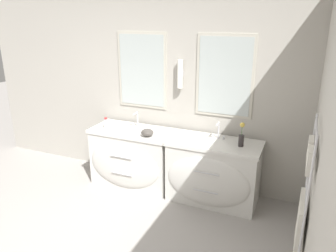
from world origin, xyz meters
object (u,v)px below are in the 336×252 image
object	(u,v)px
amenity_bowl	(147,133)
flower_vase	(241,137)
vanity_right	(213,172)
vanity_left	(132,157)
toiletry_bottle	(106,123)

from	to	relation	value
amenity_bowl	flower_vase	distance (m)	1.16
vanity_right	flower_vase	bearing A→B (deg)	3.43
vanity_left	amenity_bowl	xyz separation A→B (m)	(0.29, -0.11, 0.44)
vanity_right	toiletry_bottle	bearing A→B (deg)	-177.86
vanity_left	flower_vase	bearing A→B (deg)	0.75
vanity_right	toiletry_bottle	xyz separation A→B (m)	(-1.49, -0.06, 0.46)
flower_vase	vanity_right	bearing A→B (deg)	-176.57
toiletry_bottle	amenity_bowl	size ratio (longest dim) A/B	0.95
vanity_right	flower_vase	distance (m)	0.60
toiletry_bottle	amenity_bowl	distance (m)	0.65
amenity_bowl	flower_vase	world-z (taller)	flower_vase
vanity_left	amenity_bowl	size ratio (longest dim) A/B	7.10
vanity_right	amenity_bowl	bearing A→B (deg)	-172.34
vanity_left	vanity_right	distance (m)	1.13
vanity_left	amenity_bowl	distance (m)	0.54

